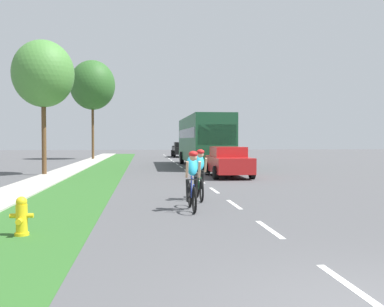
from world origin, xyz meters
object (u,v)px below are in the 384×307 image
object	(u,v)px
cyclist_lead	(192,180)
bus_dark_green	(203,138)
pickup_black	(182,150)
street_tree_near	(43,74)
fire_hydrant_yellow	(22,217)
street_tree_far	(93,85)
sedan_red	(228,162)
cyclist_trailing	(199,174)

from	to	relation	value
cyclist_lead	bus_dark_green	bearing A→B (deg)	81.19
pickup_black	street_tree_near	world-z (taller)	street_tree_near
fire_hydrant_yellow	street_tree_far	distance (m)	34.84
bus_dark_green	street_tree_near	world-z (taller)	street_tree_near
street_tree_far	bus_dark_green	bearing A→B (deg)	-53.50
street_tree_near	sedan_red	bearing A→B (deg)	-13.12
cyclist_lead	fire_hydrant_yellow	bearing A→B (deg)	-144.12
cyclist_trailing	bus_dark_green	bearing A→B (deg)	81.66
cyclist_trailing	pickup_black	world-z (taller)	pickup_black
cyclist_trailing	sedan_red	xyz separation A→B (m)	(2.55, 8.19, -0.04)
bus_dark_green	pickup_black	world-z (taller)	bus_dark_green
fire_hydrant_yellow	bus_dark_green	distance (m)	22.81
cyclist_lead	pickup_black	xyz separation A→B (m)	(2.99, 36.00, 0.02)
pickup_black	street_tree_far	distance (m)	12.01
cyclist_trailing	street_tree_near	bearing A→B (deg)	123.79
bus_dark_green	fire_hydrant_yellow	bearing A→B (deg)	-106.87
street_tree_far	sedan_red	bearing A→B (deg)	-66.78
street_tree_far	fire_hydrant_yellow	bearing A→B (deg)	-85.81
fire_hydrant_yellow	street_tree_near	world-z (taller)	street_tree_near
pickup_black	fire_hydrant_yellow	bearing A→B (deg)	-99.74
cyclist_trailing	street_tree_far	xyz separation A→B (m)	(-6.58, 29.48, 6.36)
cyclist_lead	pickup_black	bearing A→B (deg)	85.25
sedan_red	cyclist_lead	bearing A→B (deg)	-106.43
street_tree_near	street_tree_far	distance (m)	19.15
cyclist_trailing	street_tree_far	world-z (taller)	street_tree_far
sedan_red	street_tree_far	bearing A→B (deg)	113.22
fire_hydrant_yellow	pickup_black	distance (m)	39.20
cyclist_trailing	bus_dark_green	distance (m)	17.40
cyclist_lead	sedan_red	size ratio (longest dim) A/B	0.40
cyclist_lead	street_tree_near	bearing A→B (deg)	117.76
bus_dark_green	pickup_black	size ratio (longest dim) A/B	2.27
fire_hydrant_yellow	sedan_red	size ratio (longest dim) A/B	0.18
fire_hydrant_yellow	bus_dark_green	world-z (taller)	bus_dark_green
cyclist_trailing	sedan_red	bearing A→B (deg)	72.74
bus_dark_green	street_tree_far	size ratio (longest dim) A/B	1.21
cyclist_trailing	sedan_red	world-z (taller)	cyclist_trailing
sedan_red	street_tree_near	bearing A→B (deg)	166.88
cyclist_trailing	cyclist_lead	bearing A→B (deg)	-102.88
fire_hydrant_yellow	cyclist_lead	xyz separation A→B (m)	(3.63, 2.63, 0.44)
fire_hydrant_yellow	bus_dark_green	size ratio (longest dim) A/B	0.07
sedan_red	pickup_black	distance (m)	25.84
pickup_black	street_tree_near	xyz separation A→B (m)	(-9.51, -23.62, 4.52)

